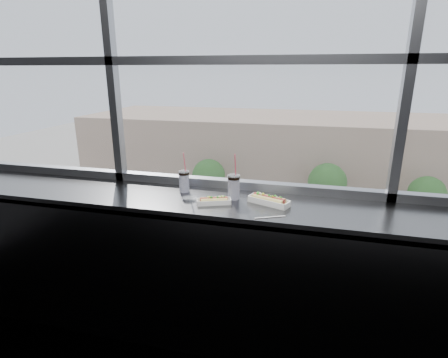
% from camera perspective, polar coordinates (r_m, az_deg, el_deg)
% --- Properties ---
extents(wall_back_lower, '(6.00, 0.00, 6.00)m').
position_cam_1_polar(wall_back_lower, '(2.81, 3.07, -12.22)').
color(wall_back_lower, black).
rests_on(wall_back_lower, ground).
extents(window_glass, '(6.00, 0.00, 6.00)m').
position_cam_1_polar(window_glass, '(2.49, 3.89, 25.72)').
color(window_glass, silver).
rests_on(window_glass, ground).
extents(window_mullions, '(6.00, 0.08, 2.40)m').
position_cam_1_polar(window_mullions, '(2.47, 3.79, 25.79)').
color(window_mullions, gray).
rests_on(window_mullions, ground).
extents(counter, '(6.00, 0.55, 0.06)m').
position_cam_1_polar(counter, '(2.34, 1.97, -4.36)').
color(counter, slate).
rests_on(counter, ground).
extents(counter_fascia, '(6.00, 0.04, 1.04)m').
position_cam_1_polar(counter_fascia, '(2.37, 0.46, -18.37)').
color(counter_fascia, slate).
rests_on(counter_fascia, ground).
extents(hotdog_tray_left, '(0.23, 0.15, 0.05)m').
position_cam_1_polar(hotdog_tray_left, '(2.28, -1.67, -3.56)').
color(hotdog_tray_left, white).
rests_on(hotdog_tray_left, counter).
extents(hotdog_tray_right, '(0.29, 0.18, 0.07)m').
position_cam_1_polar(hotdog_tray_right, '(2.29, 7.33, -3.44)').
color(hotdog_tray_right, white).
rests_on(hotdog_tray_right, counter).
extents(soda_cup_left, '(0.08, 0.08, 0.29)m').
position_cam_1_polar(soda_cup_left, '(2.51, -6.53, -0.20)').
color(soda_cup_left, white).
rests_on(soda_cup_left, counter).
extents(soda_cup_right, '(0.09, 0.09, 0.32)m').
position_cam_1_polar(soda_cup_right, '(2.35, 1.59, -1.10)').
color(soda_cup_right, white).
rests_on(soda_cup_right, counter).
extents(loose_straw, '(0.18, 0.09, 0.01)m').
position_cam_1_polar(loose_straw, '(2.10, 7.54, -6.19)').
color(loose_straw, white).
rests_on(loose_straw, counter).
extents(wrapper, '(0.11, 0.08, 0.03)m').
position_cam_1_polar(wrapper, '(2.36, -5.60, -3.11)').
color(wrapper, silver).
rests_on(wrapper, counter).
extents(plaza_ground, '(120.00, 120.00, 0.00)m').
position_cam_1_polar(plaza_ground, '(47.69, 13.05, 1.13)').
color(plaza_ground, '#ABA59C').
rests_on(plaza_ground, ground).
extents(street_asphalt, '(80.00, 10.00, 0.06)m').
position_cam_1_polar(street_asphalt, '(25.86, 11.51, -13.00)').
color(street_asphalt, black).
rests_on(street_asphalt, plaza_ground).
extents(far_sidewalk, '(80.00, 6.00, 0.04)m').
position_cam_1_polar(far_sidewalk, '(33.04, 12.27, -6.11)').
color(far_sidewalk, '#ABA59C').
rests_on(far_sidewalk, plaza_ground).
extents(far_building, '(50.00, 14.00, 8.00)m').
position_cam_1_polar(far_building, '(41.38, 13.20, 4.40)').
color(far_building, tan).
rests_on(far_building, plaza_ground).
extents(car_near_b, '(2.67, 5.85, 1.91)m').
position_cam_1_polar(car_near_b, '(23.62, -10.08, -13.28)').
color(car_near_b, black).
rests_on(car_near_b, street_asphalt).
extents(car_far_c, '(3.30, 7.09, 2.31)m').
position_cam_1_polar(car_far_c, '(30.49, 31.77, -8.05)').
color(car_far_c, white).
rests_on(car_far_c, street_asphalt).
extents(car_far_a, '(3.06, 6.62, 2.16)m').
position_cam_1_polar(car_far_a, '(31.20, -9.10, -5.12)').
color(car_far_a, '#32292A').
rests_on(car_far_a, street_asphalt).
extents(car_near_c, '(2.65, 6.33, 2.11)m').
position_cam_1_polar(car_near_c, '(21.91, 15.98, -16.07)').
color(car_near_c, maroon).
rests_on(car_near_c, street_asphalt).
extents(car_far_b, '(2.82, 6.58, 2.18)m').
position_cam_1_polar(car_far_b, '(29.09, 19.36, -7.62)').
color(car_far_b, '#AB3700').
rests_on(car_far_b, street_asphalt).
extents(pedestrian_c, '(0.83, 0.62, 1.87)m').
position_cam_1_polar(pedestrian_c, '(33.42, 20.20, -4.77)').
color(pedestrian_c, '#66605B').
rests_on(pedestrian_c, far_sidewalk).
extents(pedestrian_a, '(0.62, 0.82, 1.85)m').
position_cam_1_polar(pedestrian_a, '(32.66, 4.47, -4.23)').
color(pedestrian_a, '#66605B').
rests_on(pedestrian_a, far_sidewalk).
extents(pedestrian_b, '(0.83, 0.62, 1.86)m').
position_cam_1_polar(pedestrian_b, '(32.61, 13.24, -4.68)').
color(pedestrian_b, '#66605B').
rests_on(pedestrian_b, far_sidewalk).
extents(tree_left, '(3.18, 3.18, 4.97)m').
position_cam_1_polar(tree_left, '(33.16, -2.52, 0.54)').
color(tree_left, '#47382B').
rests_on(tree_left, far_sidewalk).
extents(tree_center, '(3.36, 3.36, 5.25)m').
position_cam_1_polar(tree_center, '(31.86, 16.50, -0.52)').
color(tree_center, '#47382B').
rests_on(tree_center, far_sidewalk).
extents(tree_right, '(2.98, 2.98, 4.66)m').
position_cam_1_polar(tree_right, '(33.36, 30.20, -2.15)').
color(tree_right, '#47382B').
rests_on(tree_right, far_sidewalk).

